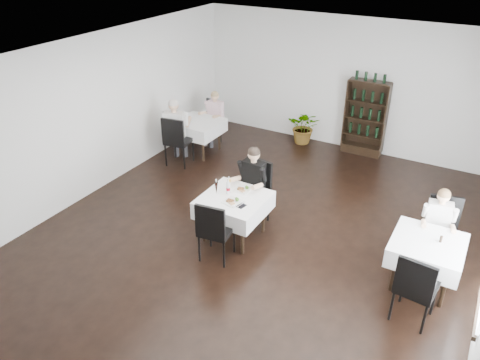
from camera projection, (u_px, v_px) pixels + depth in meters
name	position (u px, v px, depth m)	size (l,w,h in m)	color
room_shell	(250.00, 161.00, 7.15)	(9.00, 9.00, 9.00)	black
wine_shelf	(365.00, 119.00, 10.50)	(0.90, 0.28, 1.75)	black
main_table	(234.00, 205.00, 7.71)	(1.03, 1.03, 0.77)	black
left_table	(198.00, 127.00, 10.65)	(0.98, 0.98, 0.77)	black
right_table	(427.00, 250.00, 6.64)	(0.98, 0.98, 0.77)	black
potted_tree	(304.00, 127.00, 11.22)	(0.75, 0.65, 0.83)	#2C591E
main_chair_far	(254.00, 187.00, 8.15)	(0.62, 0.62, 1.15)	black
main_chair_near	(214.00, 228.00, 7.15)	(0.54, 0.55, 1.06)	black
left_chair_far	(211.00, 119.00, 11.19)	(0.55, 0.56, 1.03)	black
left_chair_near	(176.00, 138.00, 10.05)	(0.59, 0.59, 1.12)	black
right_chair_far	(442.00, 226.00, 7.19)	(0.58, 0.59, 1.07)	black
right_chair_near	(416.00, 286.00, 6.00)	(0.54, 0.54, 1.07)	black
diner_main	(251.00, 180.00, 8.02)	(0.56, 0.56, 1.43)	#3F4047
diner_left_far	(214.00, 114.00, 11.05)	(0.50, 0.51, 1.29)	#3F4047
diner_left_near	(176.00, 126.00, 10.09)	(0.66, 0.70, 1.49)	#3F4047
diner_right_far	(438.00, 222.00, 7.04)	(0.52, 0.53, 1.28)	#3F4047
plate_far	(243.00, 189.00, 7.82)	(0.25, 0.25, 0.08)	white
plate_near	(233.00, 201.00, 7.48)	(0.31, 0.31, 0.08)	white
pilsner_dark	(216.00, 188.00, 7.68)	(0.06, 0.06, 0.27)	black
pilsner_lager	(229.00, 185.00, 7.75)	(0.06, 0.06, 0.28)	gold
coke_bottle	(228.00, 188.00, 7.69)	(0.07, 0.07, 0.26)	silver
napkin_cutlery	(239.00, 205.00, 7.41)	(0.22, 0.21, 0.02)	black
pepper_mill	(441.00, 239.00, 6.53)	(0.04, 0.04, 0.10)	black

